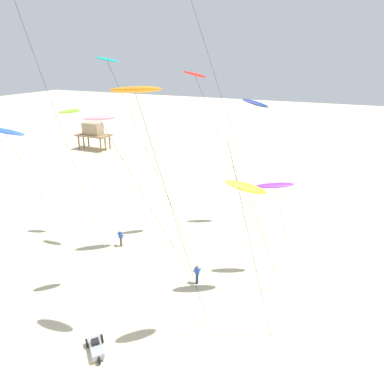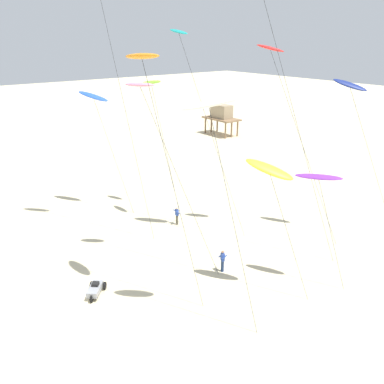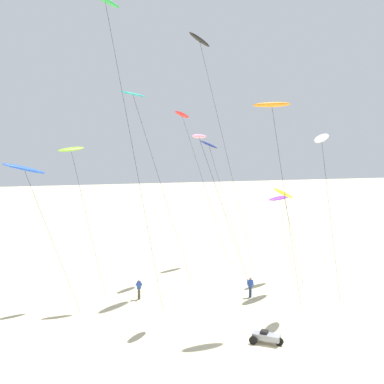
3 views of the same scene
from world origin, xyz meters
name	(u,v)px [view 1 (image 1 of 3)]	position (x,y,z in m)	size (l,w,h in m)	color
ground_plane	(76,379)	(0.00, 0.00, 0.00)	(260.00, 260.00, 0.00)	beige
kite_red	(196,77)	(-0.76, 18.10, 14.92)	(6.96, 3.70, 15.50)	red
kite_purple	(275,186)	(7.29, 14.46, 7.53)	(3.70, 2.00, 7.84)	purple
kite_teal	(109,64)	(-6.10, 13.39, 15.95)	(6.71, 2.98, 16.62)	teal
kite_orange	(135,91)	(1.64, 5.10, 14.93)	(5.07, 2.24, 15.30)	orange
kite_navy	(256,104)	(3.44, 22.67, 12.33)	(5.92, 3.08, 13.04)	navy
kite_white	(228,138)	(6.19, 6.18, 12.76)	(4.31, 2.71, 13.34)	white
kite_lime	(71,113)	(-10.95, 13.69, 11.87)	(3.61, 1.85, 12.35)	#8CD833
kite_blue	(5,132)	(-14.25, 9.47, 10.71)	(5.07, 2.76, 11.34)	blue
kite_pink	(101,121)	(-2.65, 7.53, 12.79)	(6.48, 3.54, 13.10)	pink
kite_yellow	(246,188)	(5.96, 11.26, 8.32)	(4.32, 2.50, 9.11)	yellow
kite_flyer_nearest	(121,238)	(-6.01, 12.80, 0.89)	(0.60, 0.57, 1.67)	#4C4738
kite_flyer_middle	(197,274)	(2.70, 10.54, 0.89)	(0.66, 0.64, 1.67)	navy
stilt_house	(93,131)	(-31.47, 40.34, 3.50)	(6.39, 3.34, 5.02)	#846647
beach_buggy	(96,347)	(-0.15, 1.95, 0.43)	(1.95, 1.86, 0.82)	gray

